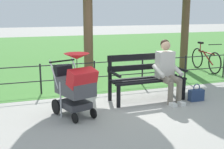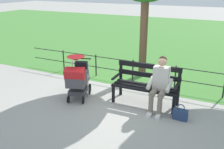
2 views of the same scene
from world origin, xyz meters
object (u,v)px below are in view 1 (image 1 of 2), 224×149
handbag (196,95)px  bicycle (205,59)px  park_bench (146,75)px  stroller (75,84)px  person_on_bench (167,69)px

handbag → bicycle: (-2.17, -2.62, 0.24)m
handbag → park_bench: bearing=-26.6°
park_bench → stroller: stroller is taller
park_bench → bicycle: bearing=-145.5°
stroller → handbag: bearing=-178.3°
park_bench → bicycle: size_ratio=0.97×
stroller → handbag: stroller is taller
person_on_bench → stroller: person_on_bench is taller
park_bench → person_on_bench: size_ratio=1.27×
park_bench → person_on_bench: person_on_bench is taller
park_bench → person_on_bench: (-0.39, 0.22, 0.15)m
park_bench → bicycle: (-3.12, -2.14, -0.16)m
handbag → bicycle: bicycle is taller
person_on_bench → bicycle: bearing=-139.1°
bicycle → stroller: bearing=29.6°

